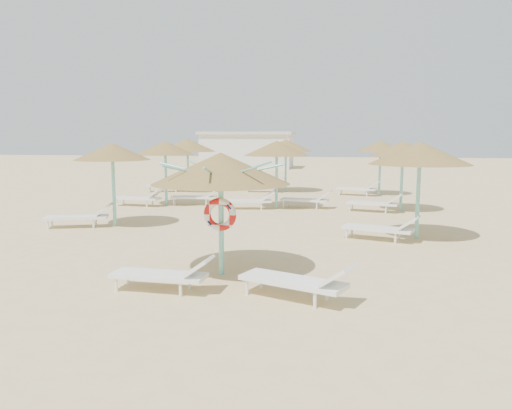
# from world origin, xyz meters

# --- Properties ---
(ground) EXTENTS (120.00, 120.00, 0.00)m
(ground) POSITION_xyz_m (0.00, 0.00, 0.00)
(ground) COLOR #D0B97F
(ground) RESTS_ON ground
(main_palapa) EXTENTS (2.82, 2.82, 2.53)m
(main_palapa) POSITION_xyz_m (-0.06, 0.20, 2.19)
(main_palapa) COLOR #77CEC0
(main_palapa) RESTS_ON ground
(lounger_main_a) EXTENTS (1.93, 0.67, 0.69)m
(lounger_main_a) POSITION_xyz_m (-0.82, -1.09, 0.33)
(lounger_main_a) COLOR white
(lounger_main_a) RESTS_ON ground
(lounger_main_b) EXTENTS (2.13, 1.35, 0.74)m
(lounger_main_b) POSITION_xyz_m (1.67, -1.18, 0.36)
(lounger_main_b) COLOR white
(lounger_main_b) RESTS_ON ground
(palapa_field) EXTENTS (13.48, 14.06, 2.73)m
(palapa_field) POSITION_xyz_m (-0.40, 10.98, 2.31)
(palapa_field) COLOR #77CEC0
(palapa_field) RESTS_ON ground
(service_hut) EXTENTS (8.40, 4.40, 3.25)m
(service_hut) POSITION_xyz_m (-6.00, 35.00, 1.64)
(service_hut) COLOR silver
(service_hut) RESTS_ON ground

